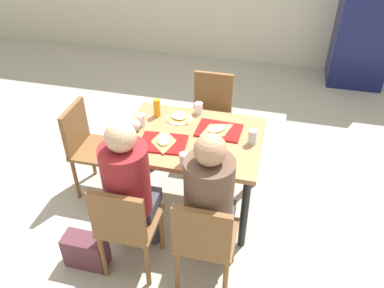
% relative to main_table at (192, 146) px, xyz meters
% --- Properties ---
extents(ground_plane, '(10.00, 10.00, 0.02)m').
position_rel_main_table_xyz_m(ground_plane, '(0.00, 0.00, -0.65)').
color(ground_plane, '#B2AD9E').
extents(main_table, '(1.12, 0.84, 0.74)m').
position_rel_main_table_xyz_m(main_table, '(0.00, 0.00, 0.00)').
color(main_table, '#9E7247').
rests_on(main_table, ground_plane).
extents(chair_near_left, '(0.40, 0.40, 0.87)m').
position_rel_main_table_xyz_m(chair_near_left, '(-0.28, -0.80, -0.13)').
color(chair_near_left, brown).
rests_on(chair_near_left, ground_plane).
extents(chair_near_right, '(0.40, 0.40, 0.87)m').
position_rel_main_table_xyz_m(chair_near_right, '(0.28, -0.80, -0.13)').
color(chair_near_right, brown).
rests_on(chair_near_right, ground_plane).
extents(chair_far_side, '(0.40, 0.40, 0.87)m').
position_rel_main_table_xyz_m(chair_far_side, '(0.00, 0.80, -0.13)').
color(chair_far_side, brown).
rests_on(chair_far_side, ground_plane).
extents(chair_left_end, '(0.40, 0.40, 0.87)m').
position_rel_main_table_xyz_m(chair_left_end, '(-0.94, 0.00, -0.13)').
color(chair_left_end, brown).
rests_on(chair_left_end, ground_plane).
extents(person_in_red, '(0.32, 0.42, 1.28)m').
position_rel_main_table_xyz_m(person_in_red, '(-0.28, -0.66, 0.12)').
color(person_in_red, '#383842').
rests_on(person_in_red, ground_plane).
extents(person_in_brown_jacket, '(0.32, 0.42, 1.28)m').
position_rel_main_table_xyz_m(person_in_brown_jacket, '(0.28, -0.66, 0.12)').
color(person_in_brown_jacket, '#383842').
rests_on(person_in_brown_jacket, ground_plane).
extents(tray_red_near, '(0.38, 0.28, 0.02)m').
position_rel_main_table_xyz_m(tray_red_near, '(-0.20, -0.15, 0.11)').
color(tray_red_near, '#B21414').
rests_on(tray_red_near, main_table).
extents(tray_red_far, '(0.37, 0.28, 0.02)m').
position_rel_main_table_xyz_m(tray_red_far, '(0.20, 0.13, 0.11)').
color(tray_red_far, '#B21414').
rests_on(tray_red_far, main_table).
extents(paper_plate_center, '(0.22, 0.22, 0.01)m').
position_rel_main_table_xyz_m(paper_plate_center, '(-0.17, 0.23, 0.10)').
color(paper_plate_center, white).
rests_on(paper_plate_center, main_table).
extents(paper_plate_near_edge, '(0.22, 0.22, 0.01)m').
position_rel_main_table_xyz_m(paper_plate_near_edge, '(0.17, -0.23, 0.10)').
color(paper_plate_near_edge, white).
rests_on(paper_plate_near_edge, main_table).
extents(pizza_slice_a, '(0.20, 0.27, 0.02)m').
position_rel_main_table_xyz_m(pizza_slice_a, '(-0.20, -0.13, 0.12)').
color(pizza_slice_a, tan).
rests_on(pizza_slice_a, tray_red_near).
extents(pizza_slice_b, '(0.27, 0.27, 0.02)m').
position_rel_main_table_xyz_m(pizza_slice_b, '(0.18, 0.12, 0.12)').
color(pizza_slice_b, tan).
rests_on(pizza_slice_b, tray_red_far).
extents(pizza_slice_c, '(0.26, 0.26, 0.02)m').
position_rel_main_table_xyz_m(pizza_slice_c, '(-0.17, 0.24, 0.12)').
color(pizza_slice_c, '#C68C47').
rests_on(pizza_slice_c, paper_plate_center).
extents(pizza_slice_d, '(0.23, 0.23, 0.02)m').
position_rel_main_table_xyz_m(pizza_slice_d, '(0.17, -0.26, 0.12)').
color(pizza_slice_d, tan).
rests_on(pizza_slice_d, paper_plate_near_edge).
extents(plastic_cup_a, '(0.07, 0.07, 0.10)m').
position_rel_main_table_xyz_m(plastic_cup_a, '(-0.03, 0.36, 0.15)').
color(plastic_cup_a, white).
rests_on(plastic_cup_a, main_table).
extents(plastic_cup_b, '(0.07, 0.07, 0.10)m').
position_rel_main_table_xyz_m(plastic_cup_b, '(0.03, -0.36, 0.15)').
color(plastic_cup_b, white).
rests_on(plastic_cup_b, main_table).
extents(plastic_cup_c, '(0.07, 0.07, 0.10)m').
position_rel_main_table_xyz_m(plastic_cup_c, '(-0.45, 0.06, 0.15)').
color(plastic_cup_c, white).
rests_on(plastic_cup_c, main_table).
extents(soda_can, '(0.07, 0.07, 0.12)m').
position_rel_main_table_xyz_m(soda_can, '(0.47, 0.02, 0.16)').
color(soda_can, '#B7BCC6').
rests_on(soda_can, main_table).
extents(condiment_bottle, '(0.06, 0.06, 0.16)m').
position_rel_main_table_xyz_m(condiment_bottle, '(-0.36, 0.23, 0.18)').
color(condiment_bottle, orange).
rests_on(condiment_bottle, main_table).
extents(foil_bundle, '(0.10, 0.10, 0.10)m').
position_rel_main_table_xyz_m(foil_bundle, '(-0.47, -0.02, 0.15)').
color(foil_bundle, silver).
rests_on(foil_bundle, main_table).
extents(handbag, '(0.32, 0.16, 0.28)m').
position_rel_main_table_xyz_m(handbag, '(-0.63, -0.82, -0.50)').
color(handbag, '#592D38').
rests_on(handbag, ground_plane).
extents(drink_fridge, '(0.70, 0.60, 1.90)m').
position_rel_main_table_xyz_m(drink_fridge, '(1.59, 2.85, 0.31)').
color(drink_fridge, '#14194C').
rests_on(drink_fridge, ground_plane).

